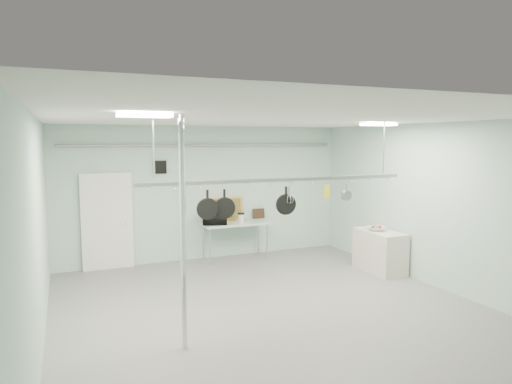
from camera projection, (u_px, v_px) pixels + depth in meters
name	position (u px, v px, depth m)	size (l,w,h in m)	color
floor	(277.00, 315.00, 7.51)	(8.00, 8.00, 0.00)	gray
ceiling	(278.00, 119.00, 7.16)	(7.00, 8.00, 0.02)	silver
back_wall	(206.00, 193.00, 10.98)	(7.00, 0.02, 3.20)	#A9CAB9
right_wall	(443.00, 207.00, 8.68)	(0.02, 8.00, 3.20)	#A9CAB9
door	(107.00, 222.00, 10.11)	(1.10, 0.10, 2.20)	silver
wall_vent	(160.00, 167.00, 10.47)	(0.30, 0.04, 0.30)	black
conduit_pipe	(207.00, 145.00, 10.77)	(0.07, 0.07, 6.60)	gray
chrome_pole	(183.00, 234.00, 6.13)	(0.08, 0.08, 3.20)	silver
prep_table	(235.00, 225.00, 10.95)	(1.60, 0.70, 0.91)	#A8C6B1
side_cabinet	(380.00, 251.00, 9.96)	(0.60, 1.20, 0.90)	beige
pot_rack	(281.00, 178.00, 7.61)	(4.80, 0.06, 1.00)	#B7B7BC
light_panel_left	(145.00, 115.00, 5.58)	(0.65, 0.30, 0.05)	white
light_panel_right	(379.00, 124.00, 8.64)	(0.65, 0.30, 0.05)	white
microwave	(215.00, 218.00, 10.66)	(0.56, 0.38, 0.31)	black
coffee_canister	(241.00, 218.00, 10.88)	(0.15, 0.15, 0.20)	silver
painting_large	(227.00, 209.00, 11.15)	(0.78, 0.05, 0.58)	#BC8332
painting_small	(259.00, 213.00, 11.49)	(0.30, 0.04, 0.25)	black
fruit_bowl	(377.00, 229.00, 9.93)	(0.38, 0.38, 0.09)	silver
skillet_left	(207.00, 204.00, 7.16)	(0.34, 0.06, 0.45)	black
skillet_mid	(224.00, 204.00, 7.27)	(0.35, 0.06, 0.48)	black
skillet_right	(286.00, 201.00, 7.70)	(0.35, 0.06, 0.49)	black
whisk	(289.00, 196.00, 7.71)	(0.16, 0.16, 0.34)	#B6B6BB
grater	(327.00, 192.00, 7.99)	(0.10, 0.02, 0.25)	yellow
saucepan	(346.00, 193.00, 8.15)	(0.18, 0.10, 0.31)	#B2B3B7
fruit_cluster	(377.00, 227.00, 9.92)	(0.24, 0.24, 0.09)	#AD1010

